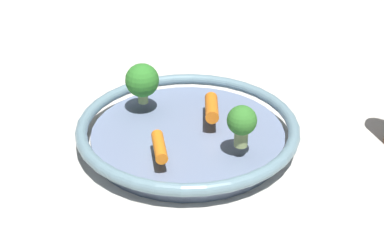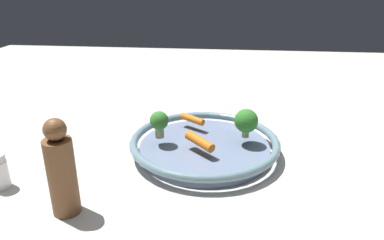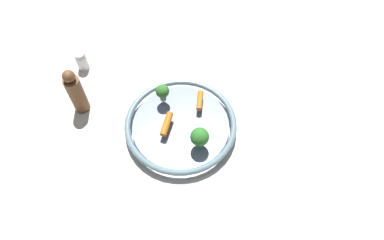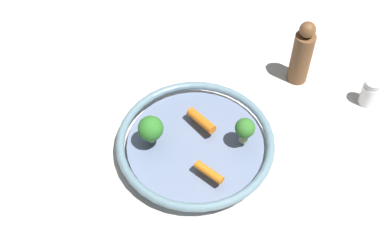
{
  "view_description": "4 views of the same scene",
  "coord_description": "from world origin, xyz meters",
  "px_view_note": "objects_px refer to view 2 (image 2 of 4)",
  "views": [
    {
      "loc": [
        -0.5,
        0.45,
        0.43
      ],
      "look_at": [
        -0.02,
        0.01,
        0.05
      ],
      "focal_mm": 53.05,
      "sensor_mm": 36.0,
      "label": 1
    },
    {
      "loc": [
        0.05,
        -0.66,
        0.35
      ],
      "look_at": [
        -0.03,
        0.02,
        0.07
      ],
      "focal_mm": 33.46,
      "sensor_mm": 36.0,
      "label": 2
    },
    {
      "loc": [
        0.45,
        -0.21,
        0.83
      ],
      "look_at": [
        0.03,
        0.02,
        0.07
      ],
      "focal_mm": 32.33,
      "sensor_mm": 36.0,
      "label": 3
    },
    {
      "loc": [
        -0.06,
        0.57,
        0.82
      ],
      "look_at": [
        0.01,
        -0.01,
        0.08
      ],
      "focal_mm": 47.41,
      "sensor_mm": 36.0,
      "label": 4
    }
  ],
  "objects_px": {
    "serving_bowl": "(205,145)",
    "broccoli_floret_edge": "(159,122)",
    "broccoli_floret_mid": "(246,121)",
    "baby_carrot_back": "(192,119)",
    "baby_carrot_center": "(200,141)",
    "pepper_mill": "(61,171)"
  },
  "relations": [
    {
      "from": "baby_carrot_center",
      "to": "baby_carrot_back",
      "type": "relative_size",
      "value": 1.15
    },
    {
      "from": "baby_carrot_back",
      "to": "pepper_mill",
      "type": "distance_m",
      "value": 0.34
    },
    {
      "from": "serving_bowl",
      "to": "broccoli_floret_edge",
      "type": "xyz_separation_m",
      "value": [
        -0.09,
        -0.01,
        0.05
      ]
    },
    {
      "from": "broccoli_floret_mid",
      "to": "broccoli_floret_edge",
      "type": "height_order",
      "value": "broccoli_floret_mid"
    },
    {
      "from": "baby_carrot_back",
      "to": "broccoli_floret_mid",
      "type": "height_order",
      "value": "broccoli_floret_mid"
    },
    {
      "from": "pepper_mill",
      "to": "serving_bowl",
      "type": "bearing_deg",
      "value": 47.47
    },
    {
      "from": "serving_bowl",
      "to": "baby_carrot_back",
      "type": "relative_size",
      "value": 5.17
    },
    {
      "from": "broccoli_floret_mid",
      "to": "broccoli_floret_edge",
      "type": "xyz_separation_m",
      "value": [
        -0.17,
        -0.02,
        -0.0
      ]
    },
    {
      "from": "serving_bowl",
      "to": "baby_carrot_back",
      "type": "distance_m",
      "value": 0.09
    },
    {
      "from": "serving_bowl",
      "to": "broccoli_floret_edge",
      "type": "relative_size",
      "value": 5.49
    },
    {
      "from": "baby_carrot_center",
      "to": "broccoli_floret_mid",
      "type": "height_order",
      "value": "broccoli_floret_mid"
    },
    {
      "from": "baby_carrot_back",
      "to": "pepper_mill",
      "type": "xyz_separation_m",
      "value": [
        -0.17,
        -0.3,
        0.03
      ]
    },
    {
      "from": "baby_carrot_center",
      "to": "broccoli_floret_edge",
      "type": "distance_m",
      "value": 0.09
    },
    {
      "from": "baby_carrot_center",
      "to": "baby_carrot_back",
      "type": "distance_m",
      "value": 0.12
    },
    {
      "from": "baby_carrot_center",
      "to": "pepper_mill",
      "type": "xyz_separation_m",
      "value": [
        -0.19,
        -0.18,
        0.03
      ]
    },
    {
      "from": "serving_bowl",
      "to": "broccoli_floret_mid",
      "type": "xyz_separation_m",
      "value": [
        0.08,
        0.01,
        0.05
      ]
    },
    {
      "from": "broccoli_floret_edge",
      "to": "pepper_mill",
      "type": "distance_m",
      "value": 0.24
    },
    {
      "from": "serving_bowl",
      "to": "baby_carrot_center",
      "type": "relative_size",
      "value": 4.49
    },
    {
      "from": "serving_bowl",
      "to": "broccoli_floret_mid",
      "type": "relative_size",
      "value": 5.14
    },
    {
      "from": "baby_carrot_back",
      "to": "broccoli_floret_mid",
      "type": "relative_size",
      "value": 0.99
    },
    {
      "from": "broccoli_floret_mid",
      "to": "baby_carrot_center",
      "type": "bearing_deg",
      "value": -150.38
    },
    {
      "from": "baby_carrot_center",
      "to": "serving_bowl",
      "type": "bearing_deg",
      "value": 79.63
    }
  ]
}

